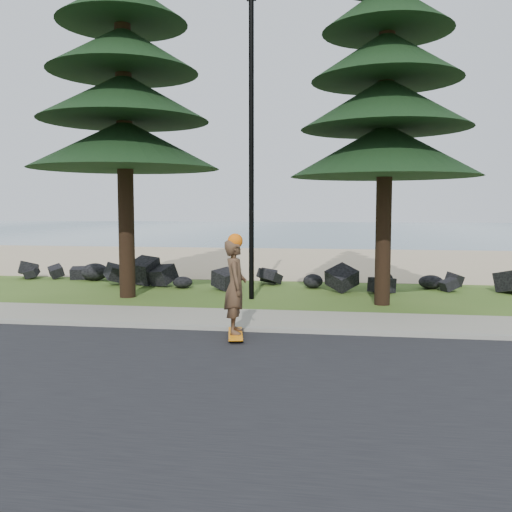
% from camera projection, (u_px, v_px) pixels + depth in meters
% --- Properties ---
extents(ground, '(160.00, 160.00, 0.00)m').
position_uv_depth(ground, '(229.00, 322.00, 12.56)').
color(ground, '#3B5C1C').
rests_on(ground, ground).
extents(road, '(160.00, 7.00, 0.02)m').
position_uv_depth(road, '(166.00, 384.00, 8.13)').
color(road, black).
rests_on(road, ground).
extents(kerb, '(160.00, 0.20, 0.10)m').
position_uv_depth(kerb, '(220.00, 328.00, 11.67)').
color(kerb, gray).
rests_on(kerb, ground).
extents(sidewalk, '(160.00, 2.00, 0.08)m').
position_uv_depth(sidewalk, '(230.00, 318.00, 12.76)').
color(sidewalk, gray).
rests_on(sidewalk, ground).
extents(beach_sand, '(160.00, 15.00, 0.01)m').
position_uv_depth(beach_sand, '(289.00, 260.00, 26.84)').
color(beach_sand, tan).
rests_on(beach_sand, ground).
extents(ocean, '(160.00, 58.00, 0.01)m').
position_uv_depth(ocean, '(320.00, 229.00, 62.79)').
color(ocean, '#3F697A').
rests_on(ocean, ground).
extents(seawall_boulders, '(60.00, 2.40, 1.10)m').
position_uv_depth(seawall_boulders, '(263.00, 287.00, 18.08)').
color(seawall_boulders, black).
rests_on(seawall_boulders, ground).
extents(lamp_post, '(0.25, 0.14, 8.14)m').
position_uv_depth(lamp_post, '(251.00, 147.00, 15.35)').
color(lamp_post, black).
rests_on(lamp_post, ground).
extents(skateboarder, '(0.55, 1.11, 2.01)m').
position_uv_depth(skateboarder, '(235.00, 287.00, 10.87)').
color(skateboarder, orange).
rests_on(skateboarder, ground).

